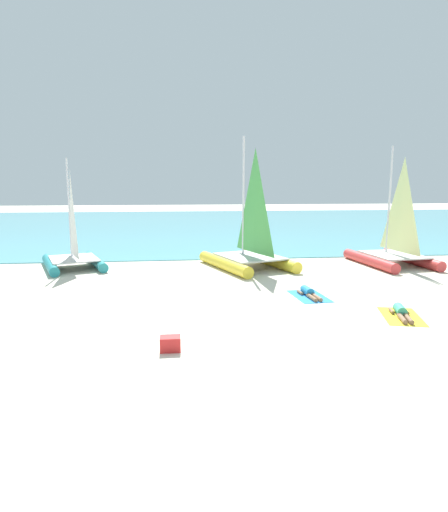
% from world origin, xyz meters
% --- Properties ---
extents(ground_plane, '(120.00, 120.00, 0.00)m').
position_xyz_m(ground_plane, '(0.00, 10.00, 0.00)').
color(ground_plane, beige).
extents(ocean_water, '(120.00, 40.00, 0.05)m').
position_xyz_m(ocean_water, '(0.00, 30.66, 0.03)').
color(ocean_water, '#5BB2C1').
rests_on(ocean_water, ground).
extents(sailboat_teal, '(3.76, 4.62, 5.21)m').
position_xyz_m(sailboat_teal, '(-6.79, 9.18, 0.78)').
color(sailboat_teal, teal).
rests_on(sailboat_teal, ground).
extents(sailboat_yellow, '(4.47, 5.53, 6.25)m').
position_xyz_m(sailboat_yellow, '(1.60, 8.31, 0.93)').
color(sailboat_yellow, yellow).
rests_on(sailboat_yellow, ground).
extents(sailboat_red, '(3.28, 4.74, 5.85)m').
position_xyz_m(sailboat_red, '(8.82, 8.21, 0.87)').
color(sailboat_red, '#CC3838').
rests_on(sailboat_red, ground).
extents(towel_left, '(1.25, 1.98, 0.01)m').
position_xyz_m(towel_left, '(2.88, 2.79, 0.01)').
color(towel_left, '#338CD8').
rests_on(towel_left, ground).
extents(sunbather_left, '(0.57, 1.57, 0.30)m').
position_xyz_m(sunbather_left, '(2.88, 2.86, 0.13)').
color(sunbather_left, '#268CCC').
rests_on(sunbather_left, towel_left).
extents(towel_right, '(1.55, 2.12, 0.01)m').
position_xyz_m(towel_right, '(4.97, 0.13, 0.01)').
color(towel_right, yellow).
rests_on(towel_right, ground).
extents(sunbather_right, '(0.78, 1.55, 0.30)m').
position_xyz_m(sunbather_right, '(4.98, 0.20, 0.13)').
color(sunbather_right, '#3FB28C').
rests_on(sunbather_right, towel_right).
extents(cooler_box, '(0.50, 0.36, 0.36)m').
position_xyz_m(cooler_box, '(-2.06, -1.85, 0.18)').
color(cooler_box, red).
rests_on(cooler_box, ground).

